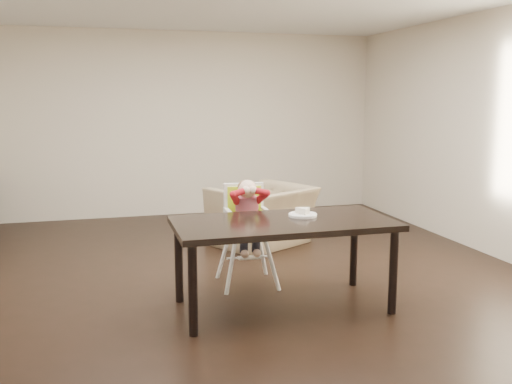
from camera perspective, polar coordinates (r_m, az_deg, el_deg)
ground at (r=5.40m, az=-2.04°, el=-9.46°), size 7.00×7.00×0.00m
room_walls at (r=5.11m, az=-2.16°, el=10.63°), size 6.02×7.02×2.71m
dining_table at (r=4.72m, az=2.75°, el=-3.79°), size 1.80×0.90×0.75m
high_chair at (r=5.32m, az=-0.96°, el=-1.87°), size 0.43×0.43×1.00m
plate at (r=4.87m, az=4.72°, el=-2.14°), size 0.32×0.32×0.07m
armchair at (r=6.78m, az=0.63°, el=-1.42°), size 1.28×1.14×0.94m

